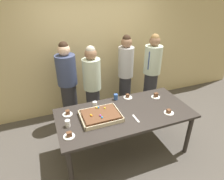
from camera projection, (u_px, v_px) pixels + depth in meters
ground_plane at (124, 150)px, 3.38m from camera, size 12.00×12.00×0.00m
interior_back_panel at (94, 42)px, 3.98m from camera, size 8.00×0.12×3.00m
party_table at (125, 117)px, 3.04m from camera, size 2.09×0.98×0.78m
sheet_cake at (101, 116)px, 2.87m from camera, size 0.58×0.46×0.10m
plated_slice_near_left at (169, 112)px, 2.98m from camera, size 0.15×0.15×0.06m
plated_slice_near_right at (156, 96)px, 3.40m from camera, size 0.15×0.15×0.08m
plated_slice_far_left at (128, 97)px, 3.39m from camera, size 0.15×0.15×0.07m
plated_slice_far_right at (68, 113)px, 2.95m from camera, size 0.15×0.15×0.07m
plated_slice_center_front at (69, 135)px, 2.51m from camera, size 0.15×0.15×0.07m
drink_cup_nearest at (68, 123)px, 2.69m from camera, size 0.07×0.07×0.10m
drink_cup_middle at (95, 105)px, 3.11m from camera, size 0.07×0.07×0.10m
drink_cup_far_end at (116, 97)px, 3.33m from camera, size 0.07×0.07×0.10m
cake_server_utensil at (136, 119)px, 2.86m from camera, size 0.03×0.20×0.01m
person_serving_front at (68, 85)px, 3.66m from camera, size 0.36×0.36×1.69m
person_green_shirt_behind at (125, 73)px, 4.07m from camera, size 0.31×0.31×1.69m
person_striped_tie_right at (92, 87)px, 3.61m from camera, size 0.33×0.33×1.63m
person_far_right_suit at (151, 74)px, 4.05m from camera, size 0.35×0.35×1.72m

